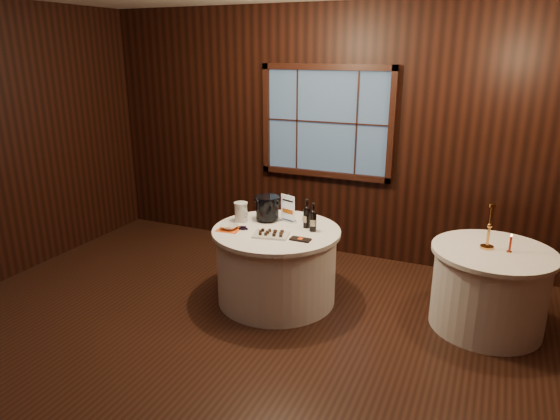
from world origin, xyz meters
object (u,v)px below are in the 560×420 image
at_px(port_bottle_left, 307,215).
at_px(ice_bucket, 267,208).
at_px(grape_bunch, 243,228).
at_px(glass_pitcher, 241,212).
at_px(red_candle, 510,245).
at_px(side_table, 489,288).
at_px(chocolate_box, 300,239).
at_px(chocolate_plate, 271,234).
at_px(main_table, 276,265).
at_px(cracker_bowl, 230,227).
at_px(brass_candlestick, 489,232).
at_px(sign_stand, 288,212).
at_px(port_bottle_right, 313,219).

bearing_deg(port_bottle_left, ice_bucket, -166.77).
distance_m(grape_bunch, glass_pitcher, 0.27).
bearing_deg(red_candle, side_table, 173.99).
bearing_deg(chocolate_box, port_bottle_left, 102.10).
xyz_separation_m(chocolate_plate, chocolate_box, (0.30, 0.01, -0.01)).
distance_m(port_bottle_left, chocolate_plate, 0.44).
bearing_deg(grape_bunch, red_candle, 10.16).
relative_size(side_table, ice_bucket, 4.15).
height_order(chocolate_plate, chocolate_box, chocolate_plate).
bearing_deg(red_candle, grape_bunch, -169.84).
relative_size(main_table, cracker_bowl, 7.72).
relative_size(side_table, chocolate_box, 5.57).
distance_m(chocolate_plate, brass_candlestick, 1.98).
bearing_deg(chocolate_plate, sign_stand, 91.86).
xyz_separation_m(main_table, port_bottle_right, (0.35, 0.10, 0.51)).
xyz_separation_m(side_table, glass_pitcher, (-2.43, -0.22, 0.49)).
relative_size(port_bottle_right, ice_bucket, 1.11).
xyz_separation_m(side_table, chocolate_box, (-1.67, -0.48, 0.39)).
bearing_deg(brass_candlestick, chocolate_plate, -165.38).
distance_m(port_bottle_left, grape_bunch, 0.65).
relative_size(side_table, sign_stand, 3.69).
relative_size(port_bottle_right, brass_candlestick, 0.68).
relative_size(chocolate_plate, cracker_bowl, 2.22).
bearing_deg(chocolate_plate, side_table, 13.81).
distance_m(side_table, sign_stand, 2.04).
bearing_deg(side_table, grape_bunch, -169.01).
xyz_separation_m(main_table, glass_pitcher, (-0.43, 0.08, 0.49)).
bearing_deg(port_bottle_right, cracker_bowl, -178.33).
bearing_deg(grape_bunch, cracker_bowl, -163.43).
bearing_deg(grape_bunch, chocolate_box, -3.03).
bearing_deg(chocolate_plate, cracker_bowl, 179.97).
relative_size(port_bottle_left, glass_pitcher, 1.44).
distance_m(chocolate_box, glass_pitcher, 0.81).
relative_size(grape_bunch, brass_candlestick, 0.36).
relative_size(port_bottle_left, chocolate_plate, 0.80).
height_order(cracker_bowl, red_candle, red_candle).
distance_m(grape_bunch, cracker_bowl, 0.13).
bearing_deg(sign_stand, chocolate_plate, -69.47).
relative_size(port_bottle_left, ice_bucket, 1.13).
xyz_separation_m(ice_bucket, glass_pitcher, (-0.23, -0.14, -0.03)).
height_order(chocolate_box, red_candle, red_candle).
bearing_deg(side_table, red_candle, -6.01).
height_order(main_table, brass_candlestick, brass_candlestick).
bearing_deg(red_candle, port_bottle_left, -176.57).
bearing_deg(main_table, glass_pitcher, 170.18).
height_order(grape_bunch, glass_pitcher, glass_pitcher).
distance_m(side_table, port_bottle_left, 1.82).
bearing_deg(main_table, grape_bunch, -153.91).
relative_size(sign_stand, chocolate_plate, 0.79).
xyz_separation_m(port_bottle_left, red_candle, (1.87, 0.11, -0.06)).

